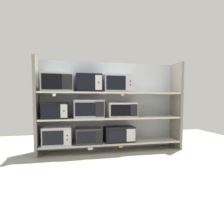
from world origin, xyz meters
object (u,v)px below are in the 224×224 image
object	(u,v)px
microwave_5	(122,110)
microwave_3	(55,110)
microwave_2	(119,134)
microwave_0	(57,136)
microwave_8	(118,84)
microwave_1	(88,135)
microwave_4	(88,109)
microwave_7	(88,83)
microwave_6	(57,83)

from	to	relation	value
microwave_5	microwave_3	bearing A→B (deg)	179.99
microwave_2	microwave_5	size ratio (longest dim) A/B	1.05
microwave_0	microwave_2	distance (m)	1.15
microwave_8	microwave_1	bearing A→B (deg)	179.99
microwave_1	microwave_4	distance (m)	0.50
microwave_0	microwave_4	size ratio (longest dim) A/B	0.92
microwave_1	microwave_7	world-z (taller)	microwave_7
microwave_5	microwave_0	bearing A→B (deg)	180.00
microwave_5	microwave_4	bearing A→B (deg)	179.98
microwave_3	microwave_4	world-z (taller)	microwave_4
microwave_5	microwave_7	distance (m)	0.80
microwave_5	microwave_6	bearing A→B (deg)	-179.99
microwave_2	microwave_8	bearing A→B (deg)	-179.73
microwave_6	microwave_2	bearing A→B (deg)	0.01
microwave_4	microwave_8	bearing A→B (deg)	-0.03
microwave_6	microwave_7	distance (m)	0.54
microwave_3	microwave_8	bearing A→B (deg)	-0.01
microwave_2	microwave_6	world-z (taller)	microwave_6
microwave_3	microwave_5	distance (m)	1.22
microwave_5	microwave_8	xyz separation A→B (m)	(-0.07, -0.00, 0.50)
microwave_4	microwave_0	bearing A→B (deg)	-179.98
microwave_0	microwave_3	bearing A→B (deg)	179.72
microwave_6	microwave_5	bearing A→B (deg)	0.01
microwave_0	microwave_2	xyz separation A→B (m)	(1.15, 0.00, -0.02)
microwave_4	microwave_2	bearing A→B (deg)	-0.02
microwave_5	microwave_7	xyz separation A→B (m)	(-0.63, -0.00, 0.49)
microwave_1	microwave_3	xyz separation A→B (m)	(-0.58, 0.00, 0.47)
microwave_0	microwave_3	xyz separation A→B (m)	(-0.03, 0.00, 0.45)
microwave_0	microwave_4	distance (m)	0.74
microwave_2	microwave_3	xyz separation A→B (m)	(-1.17, 0.00, 0.47)
microwave_1	microwave_7	bearing A→B (deg)	-1.00
microwave_1	microwave_4	size ratio (longest dim) A/B	0.87
microwave_1	microwave_6	distance (m)	1.10
microwave_4	microwave_5	xyz separation A→B (m)	(0.64, -0.00, -0.03)
microwave_4	microwave_7	xyz separation A→B (m)	(0.00, -0.00, 0.47)
microwave_8	microwave_6	bearing A→B (deg)	-179.99
microwave_7	microwave_8	size ratio (longest dim) A/B	0.81
microwave_1	microwave_5	bearing A→B (deg)	-0.01
microwave_0	microwave_7	size ratio (longest dim) A/B	1.09
microwave_2	microwave_7	bearing A→B (deg)	-179.98
microwave_6	microwave_8	bearing A→B (deg)	0.01
microwave_3	microwave_6	bearing A→B (deg)	-0.42
microwave_0	microwave_8	world-z (taller)	microwave_8
microwave_5	microwave_8	bearing A→B (deg)	-179.98
microwave_1	microwave_3	bearing A→B (deg)	179.99
microwave_3	microwave_5	size ratio (longest dim) A/B	0.82
microwave_1	microwave_7	xyz separation A→B (m)	(0.01, -0.00, 0.96)
microwave_3	microwave_8	distance (m)	1.25
microwave_4	microwave_5	size ratio (longest dim) A/B	0.99
microwave_0	microwave_5	world-z (taller)	microwave_5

